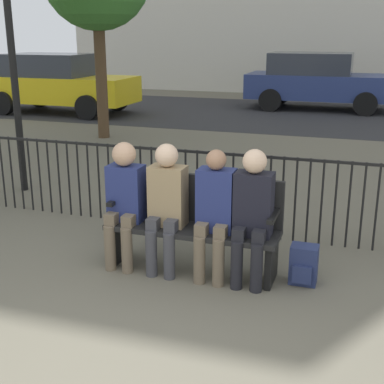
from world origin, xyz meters
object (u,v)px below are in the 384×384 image
object	(u,v)px
seated_person_3	(252,210)
parked_car_2	(318,80)
seated_person_1	(166,201)
seated_person_2	(215,209)
backpack	(304,265)
seated_person_0	(124,197)
park_bench	(195,220)
parked_car_1	(57,82)

from	to	relation	value
seated_person_3	parked_car_2	size ratio (longest dim) A/B	0.30
seated_person_1	parked_car_2	bearing A→B (deg)	88.97
seated_person_3	seated_person_2	bearing A→B (deg)	-179.78
seated_person_3	parked_car_2	world-z (taller)	parked_car_2
backpack	parked_car_2	distance (m)	11.65
seated_person_3	backpack	bearing A→B (deg)	14.57
seated_person_0	seated_person_1	size ratio (longest dim) A/B	0.99
seated_person_2	seated_person_3	bearing A→B (deg)	0.22
park_bench	seated_person_1	distance (m)	0.34
seated_person_0	seated_person_3	xyz separation A→B (m)	(1.26, 0.00, 0.00)
seated_person_0	backpack	distance (m)	1.81
seated_person_3	park_bench	bearing A→B (deg)	167.90
seated_person_2	parked_car_1	xyz separation A→B (m)	(-7.09, 8.72, 0.17)
park_bench	parked_car_2	xyz separation A→B (m)	(-0.03, 11.57, 0.35)
seated_person_0	seated_person_1	world-z (taller)	seated_person_1
park_bench	seated_person_0	size ratio (longest dim) A/B	1.35
seated_person_0	parked_car_2	world-z (taller)	parked_car_2
seated_person_0	parked_car_1	distance (m)	10.69
seated_person_1	parked_car_1	bearing A→B (deg)	127.21
seated_person_1	backpack	bearing A→B (deg)	5.39
backpack	parked_car_1	xyz separation A→B (m)	(-7.91, 8.59, 0.66)
parked_car_2	seated_person_2	bearing A→B (deg)	-88.70
parked_car_2	park_bench	bearing A→B (deg)	-89.85
seated_person_2	seated_person_3	distance (m)	0.35
seated_person_3	parked_car_2	xyz separation A→B (m)	(-0.62, 11.70, 0.14)
parked_car_2	backpack	bearing A→B (deg)	-84.65
seated_person_1	park_bench	bearing A→B (deg)	27.68
seated_person_1	seated_person_3	bearing A→B (deg)	0.02
park_bench	parked_car_2	world-z (taller)	parked_car_2
park_bench	seated_person_0	bearing A→B (deg)	-169.35
seated_person_3	parked_car_1	world-z (taller)	parked_car_1
park_bench	seated_person_2	world-z (taller)	seated_person_2
seated_person_1	seated_person_2	distance (m)	0.48
park_bench	seated_person_2	size ratio (longest dim) A/B	1.36
seated_person_0	parked_car_1	xyz separation A→B (m)	(-6.19, 8.72, 0.14)
seated_person_0	seated_person_3	world-z (taller)	seated_person_3
park_bench	parked_car_1	world-z (taller)	parked_car_1
park_bench	seated_person_3	distance (m)	0.63
seated_person_1	parked_car_2	world-z (taller)	parked_car_2
backpack	parked_car_1	size ratio (longest dim) A/B	0.09
seated_person_2	parked_car_2	bearing A→B (deg)	91.30
seated_person_2	seated_person_3	xyz separation A→B (m)	(0.35, 0.00, 0.02)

